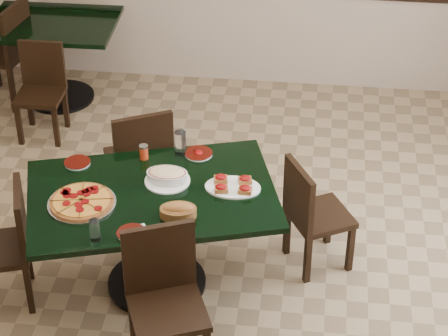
# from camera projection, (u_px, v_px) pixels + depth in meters

# --- Properties ---
(floor) EXTENTS (5.50, 5.50, 0.00)m
(floor) POSITION_uv_depth(u_px,v_px,m) (202.00, 274.00, 5.91)
(floor) COLOR #8E7652
(floor) RESTS_ON ground
(room_shell) EXTENTS (5.50, 5.50, 5.50)m
(room_shell) POSITION_uv_depth(u_px,v_px,m) (367.00, 16.00, 6.56)
(room_shell) COLOR silver
(room_shell) RESTS_ON floor
(main_table) EXTENTS (1.74, 1.38, 0.75)m
(main_table) POSITION_uv_depth(u_px,v_px,m) (153.00, 216.00, 5.51)
(main_table) COLOR black
(main_table) RESTS_ON floor
(back_table) EXTENTS (1.11, 0.82, 0.75)m
(back_table) POSITION_uv_depth(u_px,v_px,m) (55.00, 46.00, 7.58)
(back_table) COLOR black
(back_table) RESTS_ON floor
(chair_far) EXTENTS (0.57, 0.57, 0.90)m
(chair_far) POSITION_uv_depth(u_px,v_px,m) (141.00, 157.00, 6.17)
(chair_far) COLOR black
(chair_far) RESTS_ON floor
(chair_near) EXTENTS (0.55, 0.55, 0.91)m
(chair_near) POSITION_uv_depth(u_px,v_px,m) (164.00, 292.00, 5.01)
(chair_near) COLOR black
(chair_near) RESTS_ON floor
(chair_right) EXTENTS (0.51, 0.51, 0.81)m
(chair_right) POSITION_uv_depth(u_px,v_px,m) (311.00, 211.00, 5.74)
(chair_right) COLOR black
(chair_right) RESTS_ON floor
(chair_left) EXTENTS (0.50, 0.50, 0.84)m
(chair_left) POSITION_uv_depth(u_px,v_px,m) (8.00, 241.00, 5.46)
(chair_left) COLOR black
(chair_left) RESTS_ON floor
(back_chair_near) EXTENTS (0.37, 0.37, 0.79)m
(back_chair_near) POSITION_uv_depth(u_px,v_px,m) (42.00, 85.00, 7.18)
(back_chair_near) COLOR black
(back_chair_near) RESTS_ON floor
(back_chair_left) EXTENTS (0.51, 0.51, 0.93)m
(back_chair_left) POSITION_uv_depth(u_px,v_px,m) (8.00, 47.00, 7.56)
(back_chair_left) COLOR black
(back_chair_left) RESTS_ON floor
(pepperoni_pizza) EXTENTS (0.42, 0.42, 0.04)m
(pepperoni_pizza) POSITION_uv_depth(u_px,v_px,m) (82.00, 202.00, 5.30)
(pepperoni_pizza) COLOR silver
(pepperoni_pizza) RESTS_ON main_table
(lasagna_casserole) EXTENTS (0.29, 0.29, 0.09)m
(lasagna_casserole) POSITION_uv_depth(u_px,v_px,m) (167.00, 176.00, 5.48)
(lasagna_casserole) COLOR white
(lasagna_casserole) RESTS_ON main_table
(bread_basket) EXTENTS (0.24, 0.18, 0.09)m
(bread_basket) POSITION_uv_depth(u_px,v_px,m) (178.00, 211.00, 5.19)
(bread_basket) COLOR brown
(bread_basket) RESTS_ON main_table
(bruschetta_platter) EXTENTS (0.35, 0.25, 0.05)m
(bruschetta_platter) POSITION_uv_depth(u_px,v_px,m) (233.00, 185.00, 5.43)
(bruschetta_platter) COLOR white
(bruschetta_platter) RESTS_ON main_table
(side_plate_near) EXTENTS (0.18, 0.18, 0.02)m
(side_plate_near) POSITION_uv_depth(u_px,v_px,m) (132.00, 233.00, 5.06)
(side_plate_near) COLOR white
(side_plate_near) RESTS_ON main_table
(side_plate_far_r) EXTENTS (0.19, 0.19, 0.03)m
(side_plate_far_r) POSITION_uv_depth(u_px,v_px,m) (199.00, 153.00, 5.75)
(side_plate_far_r) COLOR white
(side_plate_far_r) RESTS_ON main_table
(side_plate_far_l) EXTENTS (0.17, 0.17, 0.02)m
(side_plate_far_l) POSITION_uv_depth(u_px,v_px,m) (77.00, 163.00, 5.67)
(side_plate_far_l) COLOR white
(side_plate_far_l) RESTS_ON main_table
(napkin_setting) EXTENTS (0.20, 0.20, 0.01)m
(napkin_setting) POSITION_uv_depth(u_px,v_px,m) (138.00, 233.00, 5.07)
(napkin_setting) COLOR silver
(napkin_setting) RESTS_ON main_table
(water_glass_a) EXTENTS (0.08, 0.08, 0.17)m
(water_glass_a) POSITION_uv_depth(u_px,v_px,m) (180.00, 143.00, 5.72)
(water_glass_a) COLOR white
(water_glass_a) RESTS_ON main_table
(water_glass_b) EXTENTS (0.06, 0.06, 0.13)m
(water_glass_b) POSITION_uv_depth(u_px,v_px,m) (95.00, 230.00, 4.99)
(water_glass_b) COLOR white
(water_glass_b) RESTS_ON main_table
(pepper_shaker) EXTENTS (0.06, 0.06, 0.10)m
(pepper_shaker) POSITION_uv_depth(u_px,v_px,m) (144.00, 152.00, 5.69)
(pepper_shaker) COLOR red
(pepper_shaker) RESTS_ON main_table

